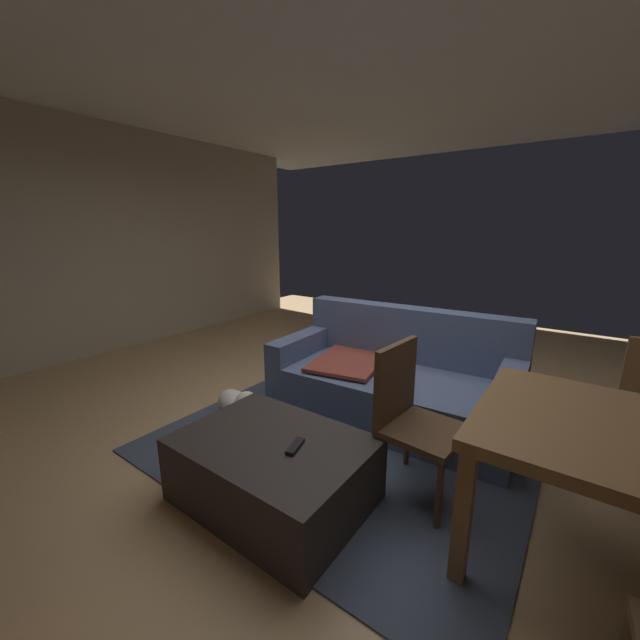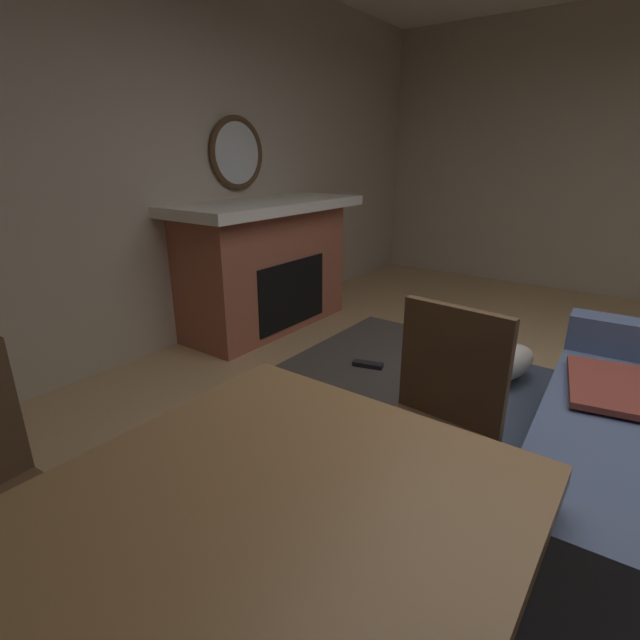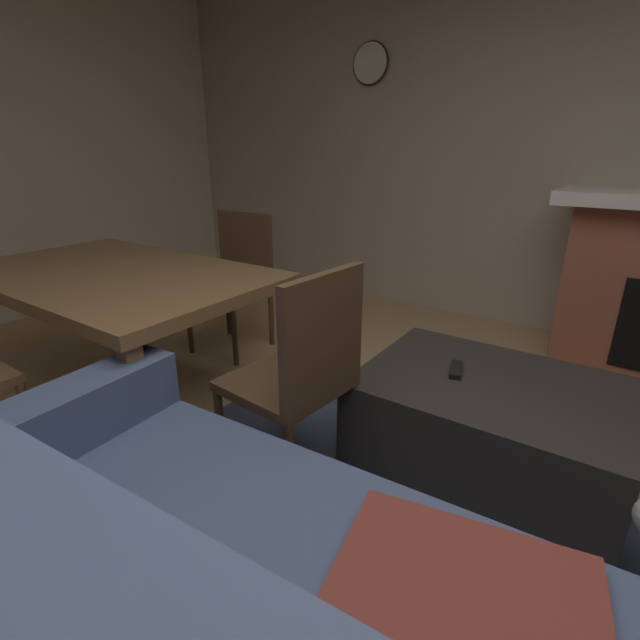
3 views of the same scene
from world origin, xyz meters
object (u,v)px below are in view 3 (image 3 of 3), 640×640
object	(u,v)px
tv_remote	(456,370)
dining_chair_south	(237,274)
wall_clock	(371,63)
ottoman_coffee_table	(488,422)
dining_table	(115,284)
dining_chair_west	(302,369)

from	to	relation	value
tv_remote	dining_chair_south	distance (m)	1.73
dining_chair_south	wall_clock	bearing A→B (deg)	-95.51
ottoman_coffee_table	wall_clock	xyz separation A→B (m)	(1.71, -1.88, 1.79)
ottoman_coffee_table	dining_chair_south	world-z (taller)	dining_chair_south
ottoman_coffee_table	tv_remote	xyz separation A→B (m)	(0.17, 0.01, 0.21)
dining_chair_south	wall_clock	distance (m)	2.12
dining_table	ottoman_coffee_table	bearing A→B (deg)	-163.14
tv_remote	dining_chair_south	xyz separation A→B (m)	(1.69, -0.36, 0.11)
dining_chair_south	wall_clock	size ratio (longest dim) A/B	2.82
dining_chair_south	dining_table	bearing A→B (deg)	90.46
tv_remote	dining_table	size ratio (longest dim) A/B	0.09
tv_remote	dining_table	world-z (taller)	dining_table
tv_remote	ottoman_coffee_table	bearing A→B (deg)	166.78
dining_chair_west	dining_table	bearing A→B (deg)	-0.36
dining_chair_south	tv_remote	bearing A→B (deg)	168.09
ottoman_coffee_table	dining_chair_south	distance (m)	1.91
tv_remote	dining_chair_west	world-z (taller)	dining_chair_west
wall_clock	dining_chair_south	bearing A→B (deg)	84.49
ottoman_coffee_table	dining_chair_west	size ratio (longest dim) A/B	1.17
ottoman_coffee_table	wall_clock	distance (m)	3.10
ottoman_coffee_table	dining_table	world-z (taller)	dining_table
dining_table	dining_chair_south	xyz separation A→B (m)	(0.01, -0.91, -0.14)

